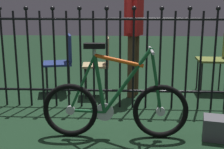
% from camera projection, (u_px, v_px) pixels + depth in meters
% --- Properties ---
extents(ground_plane, '(20.00, 20.00, 0.00)m').
position_uv_depth(ground_plane, '(106.00, 130.00, 3.17)').
color(ground_plane, black).
extents(iron_fence, '(4.11, 0.07, 1.34)m').
position_uv_depth(iron_fence, '(105.00, 55.00, 3.75)').
color(iron_fence, black).
rests_on(iron_fence, ground).
extents(bicycle, '(1.43, 0.40, 0.94)m').
position_uv_depth(bicycle, '(115.00, 106.00, 2.94)').
color(bicycle, black).
rests_on(bicycle, ground).
extents(chair_navy, '(0.49, 0.49, 0.86)m').
position_uv_depth(chair_navy, '(63.00, 58.00, 4.46)').
color(chair_navy, black).
rests_on(chair_navy, ground).
extents(chair_tan, '(0.40, 0.40, 0.85)m').
position_uv_depth(chair_tan, '(101.00, 61.00, 4.28)').
color(chair_tan, black).
rests_on(chair_tan, ground).
extents(chair_olive, '(0.45, 0.45, 0.87)m').
position_uv_depth(chair_olive, '(218.00, 56.00, 4.48)').
color(chair_olive, black).
rests_on(chair_olive, ground).
extents(person_visitor, '(0.27, 0.45, 1.74)m').
position_uv_depth(person_visitor, '(134.00, 22.00, 4.16)').
color(person_visitor, '#4C3823').
rests_on(person_visitor, ground).
extents(display_crate, '(0.28, 0.28, 0.22)m').
position_uv_depth(display_crate, '(215.00, 128.00, 2.96)').
color(display_crate, '#4C4C51').
rests_on(display_crate, ground).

